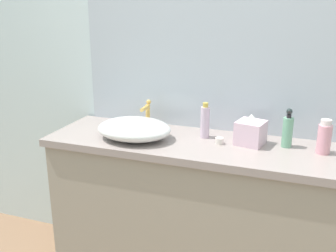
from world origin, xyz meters
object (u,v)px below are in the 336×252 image
at_px(soap_dispenser, 288,131).
at_px(tissue_box, 251,131).
at_px(sink_basin, 134,129).
at_px(perfume_bottle, 205,122).
at_px(candle_jar, 219,141).
at_px(spray_can, 324,138).

height_order(soap_dispenser, tissue_box, soap_dispenser).
bearing_deg(tissue_box, sink_basin, -168.48).
height_order(perfume_bottle, candle_jar, perfume_bottle).
distance_m(soap_dispenser, candle_jar, 0.35).
height_order(soap_dispenser, candle_jar, soap_dispenser).
bearing_deg(perfume_bottle, tissue_box, -5.27).
height_order(spray_can, tissue_box, spray_can).
relative_size(sink_basin, perfume_bottle, 2.10).
xyz_separation_m(spray_can, candle_jar, (-0.52, -0.04, -0.07)).
xyz_separation_m(spray_can, tissue_box, (-0.36, 0.01, -0.01)).
bearing_deg(soap_dispenser, sink_basin, -169.55).
xyz_separation_m(sink_basin, perfume_bottle, (0.36, 0.15, 0.04)).
bearing_deg(spray_can, candle_jar, -175.28).
relative_size(soap_dispenser, candle_jar, 4.61).
xyz_separation_m(sink_basin, soap_dispenser, (0.80, 0.15, 0.03)).
bearing_deg(sink_basin, candle_jar, 8.88).
xyz_separation_m(perfume_bottle, candle_jar, (0.10, -0.08, -0.08)).
distance_m(spray_can, tissue_box, 0.36).
distance_m(sink_basin, soap_dispenser, 0.82).
bearing_deg(spray_can, tissue_box, 178.31).
bearing_deg(candle_jar, spray_can, 4.72).
bearing_deg(candle_jar, perfume_bottle, 142.81).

